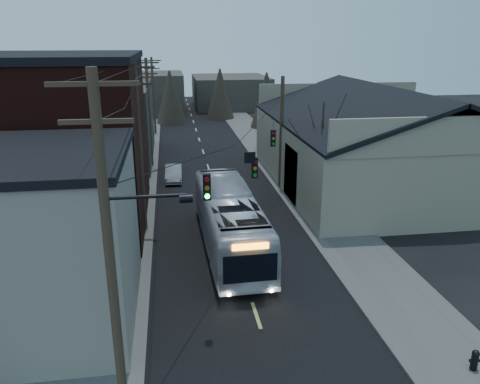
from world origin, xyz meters
The scene contains 14 objects.
road_surface centered at (0.00, 30.00, 0.01)m, with size 9.00×110.00×0.02m, color black.
sidewalk_left centered at (-6.50, 30.00, 0.06)m, with size 4.00×110.00×0.12m, color #474744.
sidewalk_right centered at (6.50, 30.00, 0.06)m, with size 4.00×110.00×0.12m, color #474744.
building_clapboard centered at (-9.00, 9.00, 3.50)m, with size 8.00×8.00×7.00m, color gray.
building_brick centered at (-10.00, 20.00, 5.00)m, with size 10.00×12.00×10.00m, color black.
building_left_far centered at (-9.50, 36.00, 3.50)m, with size 9.00×14.00×7.00m, color #333029.
warehouse centered at (13.00, 25.00, 2.70)m, with size 16.16×20.60×7.73m.
building_far_left centered at (-6.00, 65.00, 3.00)m, with size 10.00×12.00×6.00m, color #333029.
building_far_right centered at (7.00, 70.00, 2.50)m, with size 12.00×14.00×5.00m, color #333029.
bare_tree centered at (6.50, 20.00, 3.60)m, with size 0.40×0.40×7.20m, color black.
utility_lines centered at (-3.11, 24.14, 4.95)m, with size 11.24×45.28×10.50m.
bus centered at (-0.23, 14.81, 1.64)m, with size 2.75×11.77×3.28m, color silver.
parked_car centered at (-3.12, 28.26, 0.62)m, with size 1.31×3.77×1.24m, color #93949A.
fire_hydrant centered at (6.86, 3.41, 0.54)m, with size 0.37×0.27×0.78m.
Camera 1 is at (-3.23, -8.77, 11.16)m, focal length 35.00 mm.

